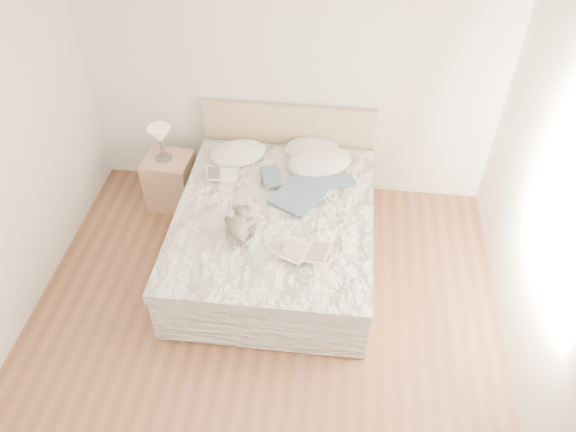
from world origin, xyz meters
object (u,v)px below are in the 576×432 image
object	(u,v)px
childrens_book	(306,252)
bed	(276,230)
photo_book	(222,175)
nightstand	(171,181)
table_lamp	(160,137)
teddy_bear	(238,232)

from	to	relation	value
childrens_book	bed	bearing A→B (deg)	134.91
bed	photo_book	distance (m)	0.72
bed	childrens_book	bearing A→B (deg)	-59.65
nightstand	photo_book	world-z (taller)	photo_book
table_lamp	bed	bearing A→B (deg)	-27.15
table_lamp	photo_book	distance (m)	0.72
bed	teddy_bear	bearing A→B (deg)	-121.53
nightstand	table_lamp	world-z (taller)	table_lamp
nightstand	table_lamp	distance (m)	0.54
bed	nightstand	bearing A→B (deg)	152.49
nightstand	teddy_bear	size ratio (longest dim) A/B	1.72
nightstand	bed	bearing A→B (deg)	-27.51
nightstand	table_lamp	size ratio (longest dim) A/B	1.56
teddy_bear	table_lamp	bearing A→B (deg)	131.39
photo_book	childrens_book	bearing A→B (deg)	-57.63
table_lamp	teddy_bear	distance (m)	1.40
childrens_book	nightstand	bearing A→B (deg)	156.58
table_lamp	childrens_book	xyz separation A→B (m)	(1.51, -1.16, -0.19)
table_lamp	photo_book	world-z (taller)	table_lamp
photo_book	nightstand	bearing A→B (deg)	144.35
bed	photo_book	size ratio (longest dim) A/B	7.09
childrens_book	table_lamp	bearing A→B (deg)	156.96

